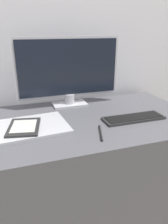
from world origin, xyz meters
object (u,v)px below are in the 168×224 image
at_px(keyboard, 134,118).
at_px(ereader, 24,127).
at_px(monitor, 69,71).
at_px(laptop, 29,127).
at_px(pen, 100,133).

relative_size(keyboard, ereader, 1.50).
height_order(monitor, keyboard, monitor).
bearing_deg(monitor, laptop, -134.69).
height_order(ereader, pen, ereader).
xyz_separation_m(monitor, ereader, (-0.28, -0.27, -0.18)).
xyz_separation_m(keyboard, ereader, (-0.52, 0.03, 0.01)).
xyz_separation_m(monitor, pen, (0.03, -0.40, -0.20)).
height_order(monitor, laptop, monitor).
bearing_deg(ereader, monitor, 44.72).
relative_size(laptop, ereader, 1.72).
height_order(laptop, ereader, ereader).
bearing_deg(keyboard, laptop, 174.37).
distance_m(monitor, laptop, 0.41).
xyz_separation_m(monitor, laptop, (-0.26, -0.26, -0.19)).
xyz_separation_m(keyboard, pen, (-0.22, -0.09, -0.00)).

